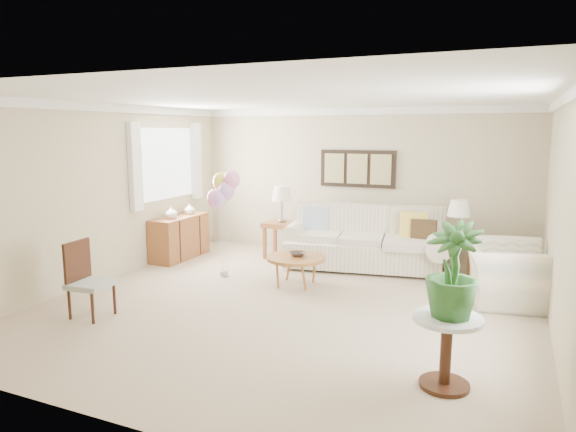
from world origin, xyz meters
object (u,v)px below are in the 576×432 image
(sofa, at_px, (364,244))
(coffee_table, at_px, (296,259))
(accent_chair, at_px, (86,278))
(armchair, at_px, (506,273))
(balloon_cluster, at_px, (223,190))

(sofa, height_order, coffee_table, sofa)
(accent_chair, bearing_deg, armchair, 29.65)
(sofa, xyz_separation_m, armchair, (2.15, -0.93, -0.01))
(armchair, bearing_deg, accent_chair, 110.22)
(sofa, bearing_deg, accent_chair, -124.56)
(armchair, bearing_deg, coffee_table, 90.09)
(accent_chair, height_order, balloon_cluster, balloon_cluster)
(sofa, relative_size, balloon_cluster, 1.75)
(coffee_table, bearing_deg, sofa, 65.99)
(sofa, relative_size, coffee_table, 3.34)
(armchair, relative_size, balloon_cluster, 0.72)
(armchair, height_order, accent_chair, accent_chair)
(sofa, xyz_separation_m, balloon_cluster, (-1.80, -1.41, 0.94))
(balloon_cluster, bearing_deg, accent_chair, -106.50)
(balloon_cluster, bearing_deg, armchair, 6.93)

